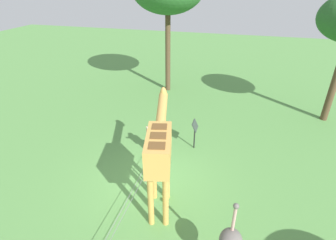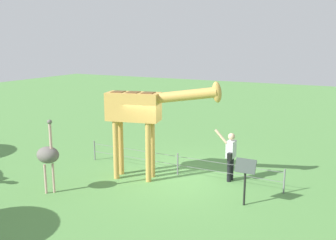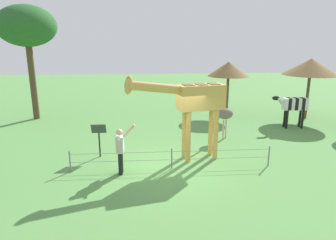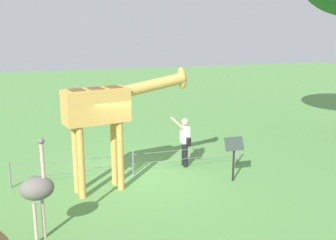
{
  "view_description": "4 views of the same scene",
  "coord_description": "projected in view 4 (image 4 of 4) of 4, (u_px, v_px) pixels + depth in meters",
  "views": [
    {
      "loc": [
        -7.12,
        -2.62,
        6.74
      ],
      "look_at": [
        1.08,
        -0.39,
        2.13
      ],
      "focal_mm": 28.41,
      "sensor_mm": 36.0,
      "label": 1
    },
    {
      "loc": [
        5.24,
        -10.72,
        4.44
      ],
      "look_at": [
        -0.37,
        0.19,
        1.85
      ],
      "focal_mm": 40.2,
      "sensor_mm": 36.0,
      "label": 2
    },
    {
      "loc": [
        0.87,
        10.12,
        4.44
      ],
      "look_at": [
        0.12,
        -0.02,
        1.73
      ],
      "focal_mm": 32.59,
      "sensor_mm": 36.0,
      "label": 3
    },
    {
      "loc": [
        -2.37,
        -11.07,
        4.46
      ],
      "look_at": [
        1.03,
        -0.06,
        1.7
      ],
      "focal_mm": 42.68,
      "sensor_mm": 36.0,
      "label": 4
    }
  ],
  "objects": [
    {
      "name": "giraffe",
      "position": [
        107.0,
        110.0,
        10.63
      ],
      "size": [
        3.7,
        1.29,
        3.27
      ],
      "color": "gold",
      "rests_on": "ground_plane"
    },
    {
      "name": "ostrich",
      "position": [
        37.0,
        188.0,
        8.2
      ],
      "size": [
        0.7,
        0.56,
        2.25
      ],
      "color": "#CC9E93",
      "rests_on": "ground_plane"
    },
    {
      "name": "wire_fence",
      "position": [
        133.0,
        162.0,
        12.08
      ],
      "size": [
        7.05,
        0.05,
        0.75
      ],
      "color": "slate",
      "rests_on": "ground_plane"
    },
    {
      "name": "visitor",
      "position": [
        185.0,
        139.0,
        12.72
      ],
      "size": [
        0.65,
        0.58,
        1.7
      ],
      "color": "black",
      "rests_on": "ground_plane"
    },
    {
      "name": "info_sign",
      "position": [
        234.0,
        150.0,
        11.48
      ],
      "size": [
        0.56,
        0.21,
        1.32
      ],
      "color": "black",
      "rests_on": "ground_plane"
    },
    {
      "name": "ground_plane",
      "position": [
        135.0,
        177.0,
        12.0
      ],
      "size": [
        60.0,
        60.0,
        0.0
      ],
      "primitive_type": "plane",
      "color": "#568E47"
    }
  ]
}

